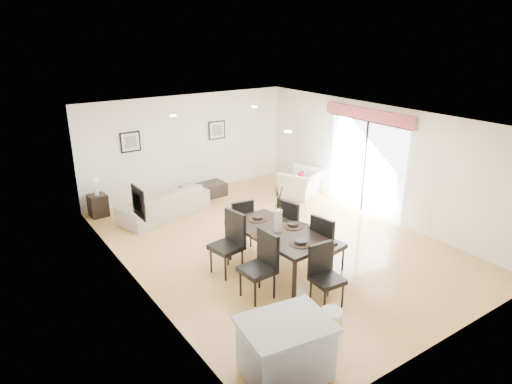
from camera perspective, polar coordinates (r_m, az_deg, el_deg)
ground at (r=9.85m, az=2.34°, el=-6.39°), size 8.00×8.00×0.00m
wall_back at (r=12.63m, az=-8.51°, el=5.87°), size 6.00×0.04×2.70m
wall_front at (r=6.83m, az=23.15°, el=-7.97°), size 6.00×0.04×2.70m
wall_left at (r=8.01m, az=-15.03°, el=-2.88°), size 0.04×8.00×2.70m
wall_right at (r=11.32m, az=14.75°, el=3.79°), size 0.04×8.00×2.70m
ceiling at (r=8.99m, az=2.58°, el=9.23°), size 6.00×8.00×0.02m
sofa at (r=11.34m, az=-11.40°, el=-1.32°), size 2.44×1.50×0.67m
armchair at (r=12.48m, az=5.65°, el=1.09°), size 1.42×1.35×0.72m
courtyard_plant_a at (r=13.58m, az=22.09°, el=1.18°), size 0.78×0.73×0.69m
courtyard_plant_b at (r=14.75m, az=17.12°, el=3.24°), size 0.50×0.50×0.72m
dining_table at (r=8.44m, az=2.75°, el=-5.39°), size 1.13×2.08×0.84m
dining_chair_wnear at (r=7.75m, az=0.76°, el=-8.68°), size 0.55×0.55×1.16m
dining_chair_wfar at (r=8.51m, az=-3.23°, el=-5.91°), size 0.61×0.61×1.18m
dining_chair_enear at (r=8.55m, az=8.70°, el=-6.13°), size 0.59×0.59×1.14m
dining_chair_efar at (r=9.24m, az=4.47°, el=-3.93°), size 0.62×0.62×1.14m
dining_chair_head at (r=7.67m, az=8.52°, el=-9.77°), size 0.51×0.51×1.06m
dining_chair_foot at (r=9.44m, az=-1.93°, el=-3.63°), size 0.54×0.54×1.06m
vase at (r=8.26m, az=2.80°, el=-2.63°), size 1.11×1.71×0.87m
coffee_table at (r=12.49m, az=-5.96°, el=0.23°), size 0.96×0.63×0.37m
side_table at (r=11.77m, az=-19.13°, el=-1.59°), size 0.43×0.43×0.54m
table_lamp at (r=11.60m, az=-19.43°, el=0.88°), size 0.21×0.21×0.41m
cushion at (r=12.28m, az=5.62°, el=1.78°), size 0.30×0.25×0.30m
kitchen_island at (r=6.30m, az=3.70°, el=-18.91°), size 1.27×1.05×0.81m
bar_stool at (r=6.64m, az=9.40°, el=-15.10°), size 0.31×0.31×0.68m
framed_print_back_left at (r=11.95m, az=-15.44°, el=6.05°), size 0.52×0.04×0.52m
framed_print_back_right at (r=12.95m, az=-4.92°, el=7.72°), size 0.52×0.04×0.52m
framed_print_left_wall at (r=7.74m, az=-14.50°, el=-1.26°), size 0.04×0.52×0.52m
sliding_door at (r=11.40m, az=13.61°, el=5.64°), size 0.12×2.70×2.57m
courtyard at (r=14.37m, az=20.42°, el=4.78°), size 6.00×6.00×2.00m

